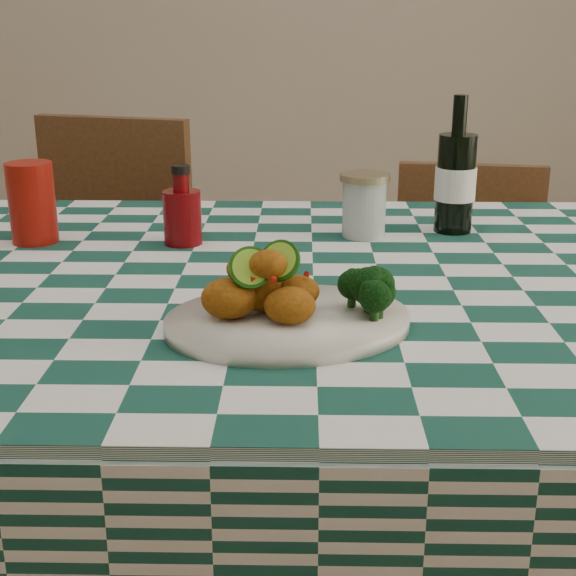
# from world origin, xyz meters

# --- Properties ---
(dining_table) EXTENTS (1.66, 1.06, 0.79)m
(dining_table) POSITION_xyz_m (0.00, 0.00, 0.39)
(dining_table) COLOR #144439
(dining_table) RESTS_ON ground
(plate) EXTENTS (0.36, 0.31, 0.02)m
(plate) POSITION_xyz_m (0.07, -0.22, 0.80)
(plate) COLOR silver
(plate) RESTS_ON dining_table
(fried_chicken_pile) EXTENTS (0.14, 0.10, 0.09)m
(fried_chicken_pile) POSITION_xyz_m (0.04, -0.22, 0.85)
(fried_chicken_pile) COLOR #97570E
(fried_chicken_pile) RESTS_ON plate
(broccoli_side) EXTENTS (0.08, 0.08, 0.06)m
(broccoli_side) POSITION_xyz_m (0.17, -0.21, 0.83)
(broccoli_side) COLOR black
(broccoli_side) RESTS_ON plate
(red_tumbler) EXTENTS (0.10, 0.10, 0.14)m
(red_tumbler) POSITION_xyz_m (-0.39, 0.19, 0.86)
(red_tumbler) COLOR #901007
(red_tumbler) RESTS_ON dining_table
(ketchup_bottle) EXTENTS (0.07, 0.07, 0.14)m
(ketchup_bottle) POSITION_xyz_m (-0.12, 0.18, 0.86)
(ketchup_bottle) COLOR #600407
(ketchup_bottle) RESTS_ON dining_table
(mason_jar) EXTENTS (0.11, 0.11, 0.11)m
(mason_jar) POSITION_xyz_m (0.20, 0.24, 0.84)
(mason_jar) COLOR #B2BCBA
(mason_jar) RESTS_ON dining_table
(beer_bottle) EXTENTS (0.08, 0.08, 0.25)m
(beer_bottle) POSITION_xyz_m (0.36, 0.27, 0.91)
(beer_bottle) COLOR black
(beer_bottle) RESTS_ON dining_table
(wooden_chair_left) EXTENTS (0.52, 0.53, 0.92)m
(wooden_chair_left) POSITION_xyz_m (-0.46, 0.71, 0.46)
(wooden_chair_left) COLOR #472814
(wooden_chair_left) RESTS_ON ground
(wooden_chair_right) EXTENTS (0.42, 0.44, 0.81)m
(wooden_chair_right) POSITION_xyz_m (0.49, 0.67, 0.41)
(wooden_chair_right) COLOR #472814
(wooden_chair_right) RESTS_ON ground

